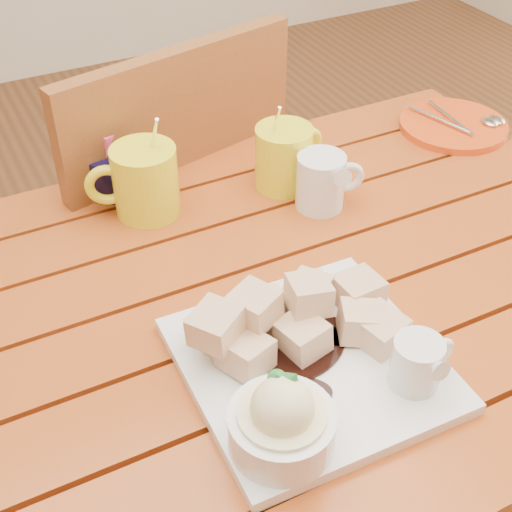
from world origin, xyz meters
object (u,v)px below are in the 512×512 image
table (260,350)px  chair_far (157,230)px  coffee_mug_left (143,180)px  orange_saucer (454,125)px  coffee_mug_right (285,156)px  dessert_plate (304,364)px

table → chair_far: chair_far is taller
table → chair_far: bearing=88.2°
table → coffee_mug_left: (-0.07, 0.25, 0.17)m
orange_saucer → chair_far: 0.61m
coffee_mug_left → orange_saucer: coffee_mug_left is taller
coffee_mug_right → chair_far: (-0.15, 0.26, -0.27)m
dessert_plate → coffee_mug_left: size_ratio=1.79×
dessert_plate → coffee_mug_left: (-0.04, 0.42, 0.02)m
chair_far → table: bearing=75.2°
orange_saucer → chair_far: bearing=155.1°
coffee_mug_right → coffee_mug_left: bearing=157.8°
chair_far → coffee_mug_right: bearing=106.4°
coffee_mug_right → orange_saucer: 0.37m
table → coffee_mug_right: coffee_mug_right is taller
orange_saucer → coffee_mug_right: bearing=-177.0°
orange_saucer → chair_far: chair_far is taller
coffee_mug_left → orange_saucer: 0.60m
dessert_plate → orange_saucer: bearing=36.1°
coffee_mug_left → coffee_mug_right: bearing=8.8°
orange_saucer → chair_far: size_ratio=0.21×
coffee_mug_right → orange_saucer: size_ratio=0.78×
coffee_mug_left → chair_far: size_ratio=0.18×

